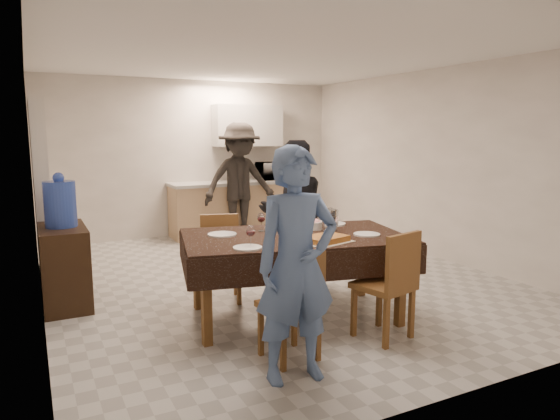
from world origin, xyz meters
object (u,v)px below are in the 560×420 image
at_px(water_jug, 60,204).
at_px(savoury_tart, 325,239).
at_px(wine_bottle, 287,218).
at_px(dining_table, 294,239).
at_px(person_near, 297,265).
at_px(microwave, 274,171).
at_px(console, 64,266).
at_px(person_kitchen, 240,182).
at_px(water_pitcher, 330,221).
at_px(person_far, 293,212).

xyz_separation_m(water_jug, savoury_tart, (2.01, -1.72, -0.22)).
bearing_deg(wine_bottle, savoury_tart, -70.77).
bearing_deg(dining_table, person_near, -104.87).
height_order(wine_bottle, microwave, microwave).
bearing_deg(savoury_tart, wine_bottle, 109.23).
bearing_deg(savoury_tart, microwave, 69.60).
distance_m(console, person_kitchen, 3.55).
bearing_deg(person_near, water_pitcher, 52.78).
bearing_deg(person_near, person_kitchen, 77.27).
height_order(water_jug, water_pitcher, water_jug).
xyz_separation_m(console, person_far, (2.46, -0.29, 0.42)).
relative_size(microwave, person_far, 0.34).
xyz_separation_m(water_pitcher, microwave, (1.35, 3.98, 0.16)).
bearing_deg(person_kitchen, person_far, -97.66).
xyz_separation_m(savoury_tart, person_near, (-0.65, -0.67, 0.01)).
height_order(dining_table, wine_bottle, wine_bottle).
xyz_separation_m(microwave, person_kitchen, (-0.83, -0.45, -0.12)).
bearing_deg(dining_table, water_pitcher, 4.64).
relative_size(microwave, person_kitchen, 0.29).
relative_size(water_pitcher, person_kitchen, 0.12).
relative_size(console, person_kitchen, 0.46).
bearing_deg(microwave, savoury_tart, 69.60).
height_order(console, person_near, person_near).
xyz_separation_m(person_far, person_kitchen, (0.33, 2.43, 0.12)).
relative_size(dining_table, microwave, 4.03).
bearing_deg(person_near, savoury_tart, 50.63).
distance_m(wine_bottle, person_kitchen, 3.55).
bearing_deg(microwave, person_kitchen, 28.60).
height_order(console, person_far, person_far).
bearing_deg(savoury_tart, person_far, 72.53).
bearing_deg(person_kitchen, person_near, -107.49).
bearing_deg(console, person_near, -60.42).
bearing_deg(savoury_tart, console, 139.41).
xyz_separation_m(wine_bottle, microwave, (1.75, 3.88, 0.12)).
bearing_deg(water_jug, person_far, -6.71).
relative_size(water_jug, water_pitcher, 2.03).
xyz_separation_m(dining_table, microwave, (1.70, 3.93, 0.31)).
bearing_deg(savoury_tart, dining_table, 104.74).
xyz_separation_m(console, water_pitcher, (2.26, -1.39, 0.50)).
height_order(microwave, person_kitchen, person_kitchen).
relative_size(water_jug, savoury_tart, 1.06).
height_order(savoury_tart, person_kitchen, person_kitchen).
height_order(console, wine_bottle, wine_bottle).
bearing_deg(console, savoury_tart, -40.59).
height_order(water_pitcher, savoury_tart, water_pitcher).
relative_size(wine_bottle, person_kitchen, 0.16).
bearing_deg(wine_bottle, water_jug, 145.22).
relative_size(console, person_near, 0.53).
relative_size(dining_table, person_near, 1.35).
bearing_deg(person_near, water_jug, 124.35).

